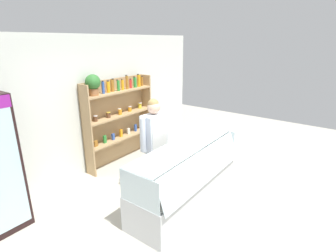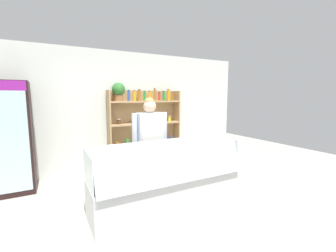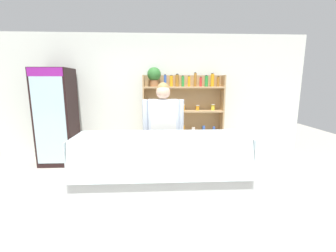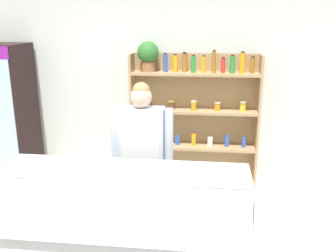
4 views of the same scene
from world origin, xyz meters
The scene contains 5 objects.
back_wall centered at (0.00, 2.19, 1.35)m, with size 6.80×0.10×2.70m, color silver.
drinks_fridge centered at (-1.93, 1.76, 0.98)m, with size 0.68×0.65×1.95m.
shelving_unit centered at (0.60, 1.99, 1.13)m, with size 1.74×0.29×1.99m.
deli_display_case centered at (0.16, -0.08, 0.31)m, with size 2.23×0.77×1.01m.
shop_clerk centered at (0.21, 0.60, 1.00)m, with size 0.65×0.25×1.67m.
Camera 4 is at (0.90, -3.01, 2.30)m, focal length 40.00 mm.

